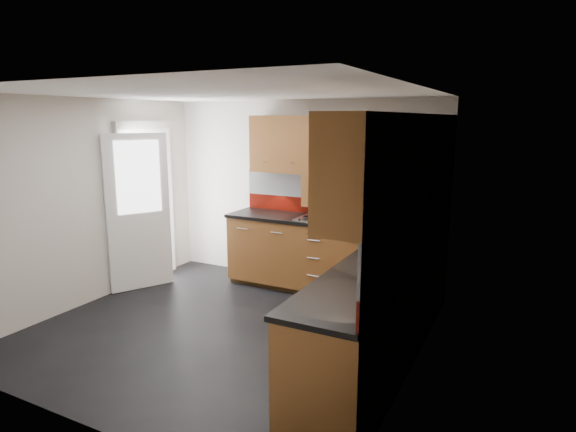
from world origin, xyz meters
The scene contains 14 objects.
room centered at (0.00, 0.00, 1.50)m, with size 4.00×3.80×2.64m.
base_cabinets centered at (1.07, 0.72, 0.44)m, with size 2.70×3.20×0.95m.
countertop centered at (1.05, 0.70, 0.92)m, with size 2.72×3.22×0.04m.
backsplash centered at (1.28, 0.93, 1.21)m, with size 2.70×3.20×0.54m.
upper_cabinets centered at (1.23, 0.78, 1.84)m, with size 2.50×3.20×0.72m.
extractor_hood centered at (0.45, 1.64, 1.28)m, with size 0.60×0.33×0.40m, color #573213.
glass_cabinet centered at (1.71, 1.07, 1.87)m, with size 0.32×0.80×0.66m.
back_door centered at (-1.78, 0.75, 1.03)m, with size 0.42×1.19×2.04m.
gas_hob centered at (0.45, 1.47, 0.96)m, with size 0.60×0.53×0.05m.
utensil_pot centered at (0.49, 1.59, 1.04)m, with size 0.13×0.13×0.45m.
toaster centered at (1.75, 1.59, 1.02)m, with size 0.27×0.22×0.17m.
food_processor centered at (1.64, 1.08, 1.07)m, with size 0.17×0.17×0.28m.
paper_towel centered at (1.72, 0.87, 1.06)m, with size 0.12×0.12×0.24m, color white.
orange_cloth centered at (1.57, 1.08, 0.95)m, with size 0.13×0.11×0.01m, color orange.
Camera 1 is at (2.71, -3.88, 2.16)m, focal length 30.00 mm.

